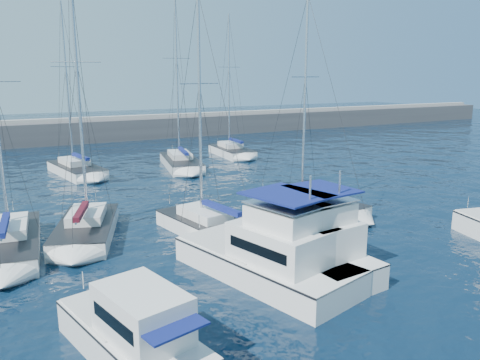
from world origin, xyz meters
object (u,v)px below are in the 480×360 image
sailboat_mid_a (9,242)px  sailboat_back_c (232,151)px  sailboat_mid_b (86,228)px  motor_yacht_port_inner (271,256)px  sailboat_back_b (181,162)px  sailboat_mid_c (209,226)px  sailboat_mid_d (310,204)px  motor_yacht_stbd_inner (308,248)px  motor_yacht_port_outer (135,337)px  sailboat_back_a (76,169)px

sailboat_mid_a → sailboat_back_c: 32.93m
sailboat_mid_a → sailboat_mid_b: (4.13, 0.45, 0.03)m
motor_yacht_port_inner → sailboat_back_b: bearing=63.0°
motor_yacht_port_inner → sailboat_mid_c: (0.01, 7.04, -0.61)m
sailboat_mid_a → sailboat_mid_c: sailboat_mid_a is taller
sailboat_back_b → sailboat_back_c: size_ratio=1.08×
motor_yacht_port_inner → sailboat_back_c: 34.48m
motor_yacht_port_inner → sailboat_mid_d: 11.65m
motor_yacht_port_inner → sailboat_mid_c: sailboat_mid_c is taller
sailboat_mid_c → sailboat_back_c: size_ratio=0.86×
sailboat_mid_a → motor_yacht_stbd_inner: bearing=-31.4°
motor_yacht_stbd_inner → sailboat_mid_b: bearing=125.1°
motor_yacht_port_outer → sailboat_mid_d: 19.47m
sailboat_mid_d → sailboat_back_a: sailboat_back_a is taller
sailboat_mid_b → sailboat_mid_d: 14.86m
sailboat_back_a → sailboat_back_b: sailboat_back_b is taller
sailboat_back_b → sailboat_back_c: (7.91, 3.93, 0.01)m
motor_yacht_stbd_inner → sailboat_mid_d: 10.24m
sailboat_mid_b → sailboat_mid_d: bearing=11.2°
sailboat_mid_a → sailboat_back_b: size_ratio=0.81×
sailboat_mid_d → sailboat_back_b: size_ratio=0.83×
motor_yacht_stbd_inner → sailboat_mid_a: size_ratio=0.57×
motor_yacht_port_outer → sailboat_back_b: size_ratio=0.41×
sailboat_back_a → sailboat_mid_d: bearing=-69.4°
sailboat_mid_a → motor_yacht_port_outer: bearing=-70.4°
motor_yacht_stbd_inner → sailboat_mid_d: sailboat_mid_d is taller
motor_yacht_port_outer → sailboat_mid_b: 13.55m
motor_yacht_stbd_inner → sailboat_back_b: 27.81m
sailboat_mid_b → sailboat_mid_d: size_ratio=1.09×
motor_yacht_port_inner → motor_yacht_stbd_inner: bearing=-13.3°
motor_yacht_port_outer → sailboat_back_c: bearing=45.1°
sailboat_mid_b → sailboat_mid_a: bearing=-155.3°
motor_yacht_stbd_inner → sailboat_back_c: (11.96, 31.44, -0.58)m
sailboat_back_c → sailboat_back_a: bearing=-167.4°
sailboat_back_a → sailboat_back_b: bearing=-17.0°
sailboat_mid_b → sailboat_back_c: (20.54, 21.38, 0.00)m
motor_yacht_port_inner → sailboat_back_a: 29.04m
sailboat_mid_c → sailboat_back_c: (14.05, 24.43, 0.03)m
sailboat_mid_b → sailboat_back_a: (2.47, 18.66, -0.01)m
sailboat_mid_b → sailboat_back_a: bearing=101.0°
motor_yacht_port_outer → motor_yacht_port_inner: 8.12m
motor_yacht_stbd_inner → sailboat_back_c: size_ratio=0.50×
motor_yacht_port_inner → sailboat_mid_a: size_ratio=0.68×
sailboat_mid_c → sailboat_back_a: (-4.02, 21.71, 0.02)m
sailboat_mid_c → sailboat_back_a: sailboat_back_a is taller
motor_yacht_stbd_inner → motor_yacht_port_inner: bearing=175.7°
sailboat_mid_b → sailboat_mid_d: sailboat_mid_b is taller
motor_yacht_port_outer → motor_yacht_stbd_inner: motor_yacht_stbd_inner is taller
sailboat_back_a → sailboat_back_c: sailboat_back_c is taller
motor_yacht_port_outer → motor_yacht_port_inner: motor_yacht_port_inner is taller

